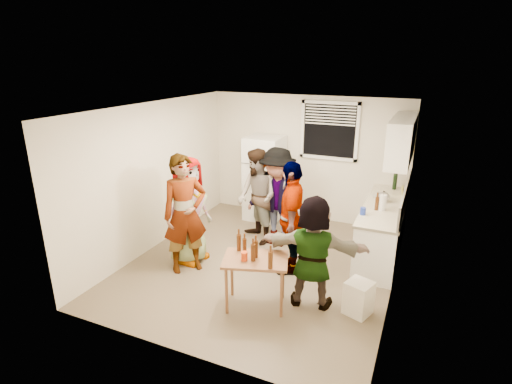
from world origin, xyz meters
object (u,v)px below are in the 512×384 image
at_px(beer_bottle_counter, 376,210).
at_px(serving_table, 256,305).
at_px(blue_cup, 363,215).
at_px(refrigerator, 264,178).
at_px(guest_back_right, 276,243).
at_px(guest_stripe, 188,268).
at_px(kettle, 383,202).
at_px(beer_bottle_table, 245,253).
at_px(red_cup, 244,260).
at_px(wine_bottle, 394,189).
at_px(trash_bin, 359,296).
at_px(guest_back_left, 257,241).
at_px(guest_grey, 191,259).
at_px(guest_black, 290,269).
at_px(guest_orange, 310,303).

bearing_deg(beer_bottle_counter, serving_table, -123.08).
bearing_deg(beer_bottle_counter, blue_cup, -119.32).
height_order(refrigerator, serving_table, refrigerator).
height_order(serving_table, guest_back_right, serving_table).
bearing_deg(guest_back_right, guest_stripe, -116.54).
height_order(refrigerator, kettle, refrigerator).
relative_size(beer_bottle_counter, beer_bottle_table, 1.03).
bearing_deg(red_cup, beer_bottle_counter, 55.97).
relative_size(wine_bottle, trash_bin, 0.65).
bearing_deg(guest_back_right, beer_bottle_table, -75.29).
xyz_separation_m(serving_table, beer_bottle_table, (-0.20, 0.08, 0.71)).
distance_m(blue_cup, guest_back_right, 1.78).
height_order(blue_cup, guest_stripe, blue_cup).
distance_m(serving_table, guest_back_left, 2.01).
xyz_separation_m(trash_bin, red_cup, (-1.40, -0.49, 0.46)).
distance_m(trash_bin, red_cup, 1.55).
distance_m(beer_bottle_counter, guest_grey, 3.10).
distance_m(beer_bottle_counter, guest_back_right, 1.89).
bearing_deg(serving_table, beer_bottle_table, 157.02).
bearing_deg(beer_bottle_table, refrigerator, 107.67).
distance_m(beer_bottle_table, guest_back_right, 1.96).
bearing_deg(refrigerator, guest_grey, -99.90).
height_order(refrigerator, beer_bottle_table, refrigerator).
xyz_separation_m(guest_back_left, guest_black, (0.89, -0.74, 0.00)).
xyz_separation_m(refrigerator, trash_bin, (2.40, -2.57, -0.60)).
height_order(wine_bottle, guest_back_left, wine_bottle).
relative_size(wine_bottle, beer_bottle_counter, 1.36).
xyz_separation_m(serving_table, guest_grey, (-1.50, 0.74, 0.00)).
xyz_separation_m(kettle, guest_black, (-1.18, -1.23, -0.90)).
bearing_deg(guest_back_right, wine_bottle, 41.32).
bearing_deg(guest_back_right, guest_back_left, -165.55).
bearing_deg(blue_cup, serving_table, -123.71).
xyz_separation_m(refrigerator, guest_orange, (1.78, -2.61, -0.85)).
bearing_deg(guest_black, refrigerator, -163.75).
bearing_deg(guest_stripe, kettle, -13.55).
height_order(beer_bottle_counter, guest_grey, beer_bottle_counter).
height_order(beer_bottle_table, guest_black, beer_bottle_table).
height_order(kettle, serving_table, kettle).
bearing_deg(guest_back_left, guest_black, 0.49).
bearing_deg(guest_orange, refrigerator, -64.08).
bearing_deg(guest_back_right, guest_black, -48.55).
bearing_deg(serving_table, guest_back_right, 102.73).
height_order(blue_cup, guest_back_left, blue_cup).
height_order(beer_bottle_table, guest_back_right, beer_bottle_table).
height_order(trash_bin, guest_grey, trash_bin).
relative_size(wine_bottle, guest_back_left, 0.17).
bearing_deg(guest_black, red_cup, -27.34).
relative_size(kettle, red_cup, 2.10).
bearing_deg(guest_grey, guest_back_left, -26.56).
relative_size(guest_back_right, guest_orange, 1.13).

